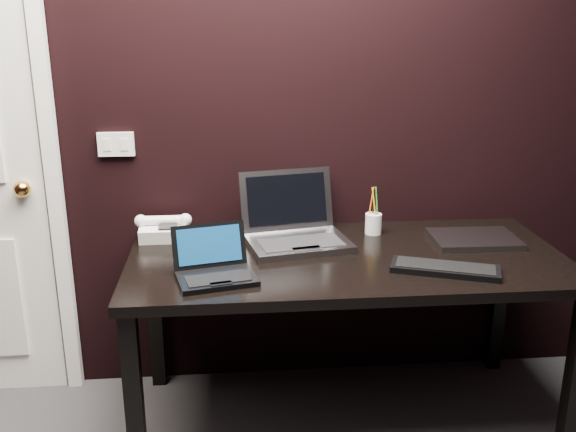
{
  "coord_description": "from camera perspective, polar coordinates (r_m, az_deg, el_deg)",
  "views": [
    {
      "loc": [
        -0.14,
        -0.92,
        1.64
      ],
      "look_at": [
        0.06,
        1.35,
        0.92
      ],
      "focal_mm": 40.0,
      "sensor_mm": 36.0,
      "label": 1
    }
  ],
  "objects": [
    {
      "name": "desk_phone",
      "position": [
        2.74,
        -10.97,
        -1.09
      ],
      "size": [
        0.24,
        0.18,
        0.12
      ],
      "color": "silver",
      "rests_on": "desk"
    },
    {
      "name": "desk",
      "position": [
        2.55,
        5.21,
        -5.09
      ],
      "size": [
        1.7,
        0.8,
        0.74
      ],
      "color": "black",
      "rests_on": "ground"
    },
    {
      "name": "closed_laptop",
      "position": [
        2.76,
        16.22,
        -1.98
      ],
      "size": [
        0.35,
        0.26,
        0.02
      ],
      "color": "gray",
      "rests_on": "desk"
    },
    {
      "name": "silver_laptop",
      "position": [
        2.63,
        0.65,
        -1.32
      ],
      "size": [
        0.46,
        0.43,
        0.27
      ],
      "color": "gray",
      "rests_on": "desk"
    },
    {
      "name": "wall_back",
      "position": [
        2.74,
        -2.22,
        10.36
      ],
      "size": [
        4.0,
        0.0,
        4.0
      ],
      "primitive_type": "plane",
      "rotation": [
        1.57,
        0.0,
        0.0
      ],
      "color": "black",
      "rests_on": "ground"
    },
    {
      "name": "pen_cup",
      "position": [
        2.76,
        7.6,
        -0.6
      ],
      "size": [
        0.08,
        0.08,
        0.21
      ],
      "color": "silver",
      "rests_on": "desk"
    },
    {
      "name": "wall_switch",
      "position": [
        2.79,
        -15.04,
        6.18
      ],
      "size": [
        0.15,
        0.02,
        0.1
      ],
      "color": "silver",
      "rests_on": "wall_back"
    },
    {
      "name": "netbook",
      "position": [
        2.3,
        -6.55,
        -4.67
      ],
      "size": [
        0.32,
        0.29,
        0.17
      ],
      "color": "black",
      "rests_on": "desk"
    },
    {
      "name": "mobile_phone",
      "position": [
        2.5,
        -9.13,
        -2.83
      ],
      "size": [
        0.07,
        0.06,
        0.1
      ],
      "color": "black",
      "rests_on": "desk"
    },
    {
      "name": "ext_keyboard",
      "position": [
        2.42,
        13.79,
        -4.56
      ],
      "size": [
        0.41,
        0.26,
        0.02
      ],
      "color": "black",
      "rests_on": "desk"
    }
  ]
}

